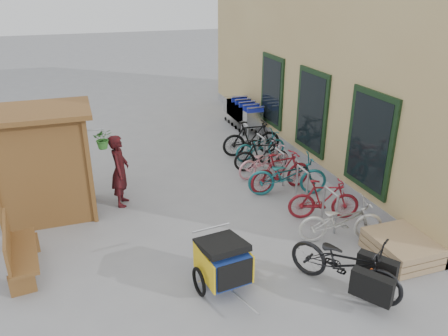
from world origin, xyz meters
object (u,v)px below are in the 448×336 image
object	(u,v)px
cargo_bike	(347,264)
bike_6	(260,145)
person_kiosk	(120,171)
child_trailer	(223,260)
bike_0	(341,220)
shopping_carts	(242,111)
kiosk	(37,150)
bike_1	(324,199)
pallet_stack	(401,248)
bike_4	(264,161)
bike_5	(262,155)
bike_7	(252,138)
bench	(17,250)
bike_3	(281,172)
bike_2	(288,175)

from	to	relation	value
cargo_bike	bike_6	xyz separation A→B (m)	(0.98, 5.85, -0.09)
person_kiosk	child_trailer	bearing A→B (deg)	-145.81
bike_0	shopping_carts	bearing A→B (deg)	7.66
kiosk	person_kiosk	size ratio (longest dim) A/B	1.48
bike_1	bike_6	distance (m)	3.64
pallet_stack	child_trailer	size ratio (longest dim) A/B	0.74
kiosk	pallet_stack	world-z (taller)	kiosk
bike_4	bike_5	world-z (taller)	bike_5
bike_5	bike_7	xyz separation A→B (m)	(0.19, 1.20, 0.07)
bike_5	bench	bearing A→B (deg)	127.14
bike_4	bike_0	bearing A→B (deg)	170.83
pallet_stack	child_trailer	xyz separation A→B (m)	(-3.41, 0.29, 0.31)
pallet_stack	bike_4	world-z (taller)	bike_4
person_kiosk	cargo_bike	bearing A→B (deg)	-128.92
bike_0	bike_7	xyz separation A→B (m)	(0.10, 4.89, 0.08)
bike_4	bike_6	distance (m)	1.18
bench	bike_4	bearing A→B (deg)	17.24
person_kiosk	bike_6	distance (m)	4.42
bike_0	child_trailer	bearing A→B (deg)	116.24
kiosk	bike_1	size ratio (longest dim) A/B	1.63
cargo_bike	bike_5	bearing A→B (deg)	49.01
bike_0	bike_3	size ratio (longest dim) A/B	1.02
cargo_bike	bike_1	xyz separation A→B (m)	(0.89, 2.22, -0.05)
child_trailer	bike_2	bearing A→B (deg)	40.39
bike_2	bench	bearing A→B (deg)	117.48
pallet_stack	bike_0	distance (m)	1.19
cargo_bike	pallet_stack	bearing A→B (deg)	-16.88
cargo_bike	bike_7	bearing A→B (deg)	48.70
child_trailer	bike_4	xyz separation A→B (m)	(2.52, 3.99, -0.10)
person_kiosk	bike_4	world-z (taller)	person_kiosk
bench	shopping_carts	size ratio (longest dim) A/B	0.66
bike_3	bike_6	size ratio (longest dim) A/B	1.05
person_kiosk	bike_5	size ratio (longest dim) A/B	1.11
kiosk	bench	size ratio (longest dim) A/B	1.59
bike_3	bike_5	bearing A→B (deg)	-8.20
pallet_stack	bike_2	bearing A→B (deg)	104.97
kiosk	bike_3	xyz separation A→B (m)	(5.39, -0.53, -1.05)
bike_0	bike_1	xyz separation A→B (m)	(0.13, 0.87, 0.02)
person_kiosk	bike_4	xyz separation A→B (m)	(3.76, 0.41, -0.42)
person_kiosk	bike_5	distance (m)	3.90
shopping_carts	cargo_bike	xyz separation A→B (m)	(-1.51, -8.68, -0.12)
pallet_stack	bike_3	bearing A→B (deg)	104.80
bike_3	bike_1	bearing A→B (deg)	-176.77
bike_1	bike_7	world-z (taller)	bike_7
person_kiosk	bike_7	distance (m)	4.45
shopping_carts	cargo_bike	size ratio (longest dim) A/B	1.20
bike_2	bike_6	size ratio (longest dim) A/B	1.20
pallet_stack	bike_4	distance (m)	4.38
kiosk	bike_3	size ratio (longest dim) A/B	1.50
bike_0	bike_7	size ratio (longest dim) A/B	0.96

